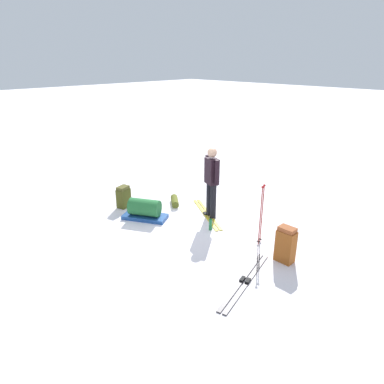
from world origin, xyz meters
TOP-DOWN VIEW (x-y plane):
  - ground_plane at (0.00, 0.00)m, footprint 80.00×80.00m
  - skier_standing at (-0.44, 0.21)m, footprint 0.33×0.54m
  - ski_pair_near at (1.07, 2.35)m, footprint 1.86×0.64m
  - ski_pair_far at (-0.46, 0.05)m, footprint 1.04×1.66m
  - backpack_large_dark at (0.70, -1.76)m, footprint 0.38×0.31m
  - backpack_bright at (0.04, 2.49)m, footprint 0.23×0.34m
  - ski_poles_planted_near at (-0.20, 1.76)m, footprint 0.17×0.10m
  - gear_sled at (0.75, -0.83)m, footprint 0.90×1.12m
  - sleeping_mat_rolled at (-0.33, -0.96)m, footprint 0.48×0.54m
  - thermos_bottle at (0.09, 0.66)m, footprint 0.07×0.07m

SIDE VIEW (x-z plane):
  - ground_plane at x=0.00m, z-range 0.00..0.00m
  - ski_pair_near at x=1.07m, z-range -0.01..0.04m
  - ski_pair_far at x=-0.46m, z-range -0.01..0.04m
  - sleeping_mat_rolled at x=-0.33m, z-range 0.00..0.18m
  - thermos_bottle at x=0.09m, z-range 0.00..0.26m
  - gear_sled at x=0.75m, z-range -0.02..0.47m
  - backpack_large_dark at x=0.70m, z-range -0.01..0.55m
  - backpack_bright at x=0.04m, z-range -0.01..0.70m
  - ski_poles_planted_near at x=-0.20m, z-range 0.07..1.35m
  - skier_standing at x=-0.44m, z-range 0.10..1.80m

